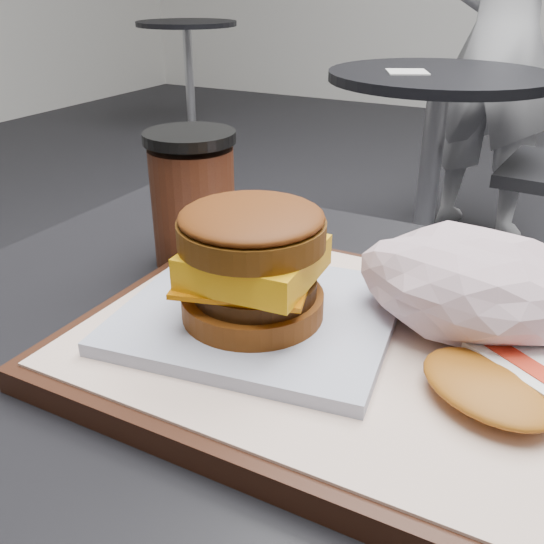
% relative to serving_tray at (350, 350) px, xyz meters
% --- Properties ---
extents(serving_tray, '(0.38, 0.28, 0.02)m').
position_rel_serving_tray_xyz_m(serving_tray, '(0.00, 0.00, 0.00)').
color(serving_tray, black).
rests_on(serving_tray, customer_table).
extents(breakfast_sandwich, '(0.21, 0.19, 0.09)m').
position_rel_serving_tray_xyz_m(breakfast_sandwich, '(-0.07, -0.02, 0.05)').
color(breakfast_sandwich, silver).
rests_on(breakfast_sandwich, serving_tray).
extents(hash_brown, '(0.14, 0.13, 0.02)m').
position_rel_serving_tray_xyz_m(hash_brown, '(0.11, -0.01, 0.02)').
color(hash_brown, white).
rests_on(hash_brown, serving_tray).
extents(crumpled_wrapper, '(0.16, 0.12, 0.07)m').
position_rel_serving_tray_xyz_m(crumpled_wrapper, '(0.07, 0.05, 0.04)').
color(crumpled_wrapper, silver).
rests_on(crumpled_wrapper, serving_tray).
extents(coffee_cup, '(0.08, 0.08, 0.12)m').
position_rel_serving_tray_xyz_m(coffee_cup, '(-0.19, 0.09, 0.05)').
color(coffee_cup, '#401C0F').
rests_on(coffee_cup, customer_table).
extents(neighbor_table, '(0.70, 0.70, 0.75)m').
position_rel_serving_tray_xyz_m(neighbor_table, '(-0.33, 1.63, -0.23)').
color(neighbor_table, black).
rests_on(neighbor_table, ground).
extents(napkin, '(0.16, 0.16, 0.00)m').
position_rel_serving_tray_xyz_m(napkin, '(-0.42, 1.56, -0.03)').
color(napkin, silver).
rests_on(napkin, neighbor_table).
extents(patron, '(0.63, 0.49, 1.54)m').
position_rel_serving_tray_xyz_m(patron, '(-0.26, 2.30, -0.01)').
color(patron, silver).
rests_on(patron, ground).
extents(bg_table_mid, '(0.66, 0.66, 0.75)m').
position_rel_serving_tray_xyz_m(bg_table_mid, '(-2.38, 3.18, -0.22)').
color(bg_table_mid, black).
rests_on(bg_table_mid, ground).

